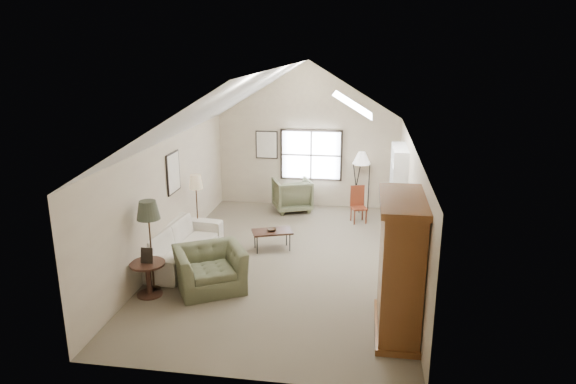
# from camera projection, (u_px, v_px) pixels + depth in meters

# --- Properties ---
(room_shell) EXTENTS (5.01, 8.01, 4.00)m
(room_shell) POSITION_uv_depth(u_px,v_px,m) (285.00, 108.00, 9.91)
(room_shell) COLOR #736852
(room_shell) RESTS_ON ground
(window) EXTENTS (1.72, 0.08, 1.42)m
(window) POSITION_uv_depth(u_px,v_px,m) (311.00, 155.00, 14.14)
(window) COLOR black
(window) RESTS_ON room_shell
(skylight) EXTENTS (0.80, 1.20, 0.52)m
(skylight) POSITION_uv_depth(u_px,v_px,m) (354.00, 103.00, 10.57)
(skylight) COLOR white
(skylight) RESTS_ON room_shell
(wall_art) EXTENTS (1.97, 3.71, 0.88)m
(wall_art) POSITION_uv_depth(u_px,v_px,m) (221.00, 158.00, 12.44)
(wall_art) COLOR black
(wall_art) RESTS_ON room_shell
(armoire) EXTENTS (0.60, 1.50, 2.20)m
(armoire) POSITION_uv_depth(u_px,v_px,m) (400.00, 266.00, 7.90)
(armoire) COLOR brown
(armoire) RESTS_ON ground
(tv_alcove) EXTENTS (0.32, 1.30, 2.10)m
(tv_alcove) POSITION_uv_depth(u_px,v_px,m) (398.00, 192.00, 11.66)
(tv_alcove) COLOR white
(tv_alcove) RESTS_ON ground
(media_console) EXTENTS (0.34, 1.18, 0.60)m
(media_console) POSITION_uv_depth(u_px,v_px,m) (395.00, 228.00, 11.90)
(media_console) COLOR #382316
(media_console) RESTS_ON ground
(tv_panel) EXTENTS (0.05, 0.90, 0.55)m
(tv_panel) POSITION_uv_depth(u_px,v_px,m) (396.00, 202.00, 11.73)
(tv_panel) COLOR black
(tv_panel) RESTS_ON media_console
(sofa) EXTENTS (1.22, 2.61, 0.74)m
(sofa) POSITION_uv_depth(u_px,v_px,m) (180.00, 243.00, 10.76)
(sofa) COLOR beige
(sofa) RESTS_ON ground
(armchair_near) EXTENTS (1.59, 1.53, 0.79)m
(armchair_near) POSITION_uv_depth(u_px,v_px,m) (210.00, 269.00, 9.48)
(armchair_near) COLOR #5D5D41
(armchair_near) RESTS_ON ground
(armchair_far) EXTENTS (1.25, 1.26, 0.89)m
(armchair_far) POSITION_uv_depth(u_px,v_px,m) (292.00, 195.00, 13.98)
(armchair_far) COLOR #585D41
(armchair_far) RESTS_ON ground
(coffee_table) EXTENTS (0.98, 0.76, 0.44)m
(coffee_table) POSITION_uv_depth(u_px,v_px,m) (272.00, 240.00, 11.35)
(coffee_table) COLOR #3A2217
(coffee_table) RESTS_ON ground
(bowl) EXTENTS (0.27, 0.27, 0.05)m
(bowl) POSITION_uv_depth(u_px,v_px,m) (272.00, 230.00, 11.28)
(bowl) COLOR #362316
(bowl) RESTS_ON coffee_table
(side_table) EXTENTS (0.69, 0.69, 0.63)m
(side_table) POSITION_uv_depth(u_px,v_px,m) (149.00, 279.00, 9.26)
(side_table) COLOR #3A2218
(side_table) RESTS_ON ground
(side_chair) EXTENTS (0.46, 0.46, 0.94)m
(side_chair) POSITION_uv_depth(u_px,v_px,m) (359.00, 205.00, 13.02)
(side_chair) COLOR maroon
(side_chair) RESTS_ON ground
(tripod_lamp) EXTENTS (0.60, 0.60, 1.67)m
(tripod_lamp) POSITION_uv_depth(u_px,v_px,m) (361.00, 181.00, 13.87)
(tripod_lamp) COLOR silver
(tripod_lamp) RESTS_ON ground
(dark_lamp) EXTENTS (0.46, 0.46, 1.76)m
(dark_lamp) POSITION_uv_depth(u_px,v_px,m) (151.00, 246.00, 9.29)
(dark_lamp) COLOR #2B2E20
(dark_lamp) RESTS_ON ground
(tan_lamp) EXTENTS (0.34, 0.34, 1.58)m
(tan_lamp) POSITION_uv_depth(u_px,v_px,m) (197.00, 207.00, 11.78)
(tan_lamp) COLOR tan
(tan_lamp) RESTS_ON ground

